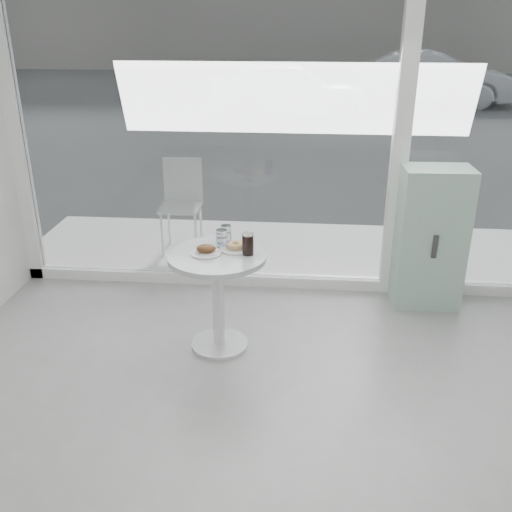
# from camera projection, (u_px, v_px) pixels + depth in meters

# --- Properties ---
(room_shell) EXTENTS (6.00, 6.00, 6.00)m
(room_shell) POSITION_uv_depth(u_px,v_px,m) (255.00, 225.00, 1.36)
(room_shell) COLOR white
(room_shell) RESTS_ON ground
(storefront) EXTENTS (5.00, 0.14, 3.00)m
(storefront) POSITION_uv_depth(u_px,v_px,m) (303.00, 99.00, 4.69)
(storefront) COLOR white
(storefront) RESTS_ON ground
(main_table) EXTENTS (0.72, 0.72, 0.77)m
(main_table) POSITION_uv_depth(u_px,v_px,m) (218.00, 281.00, 4.19)
(main_table) COLOR white
(main_table) RESTS_ON ground
(patio_deck) EXTENTS (5.60, 1.60, 0.05)m
(patio_deck) POSITION_uv_depth(u_px,v_px,m) (292.00, 250.00, 6.09)
(patio_deck) COLOR silver
(patio_deck) RESTS_ON ground
(street) EXTENTS (40.00, 24.00, 0.00)m
(street) POSITION_uv_depth(u_px,v_px,m) (305.00, 97.00, 17.27)
(street) COLOR #313131
(street) RESTS_ON ground
(mint_cabinet) EXTENTS (0.58, 0.41, 1.22)m
(mint_cabinet) POSITION_uv_depth(u_px,v_px,m) (430.00, 238.00, 4.83)
(mint_cabinet) COLOR #98C2AE
(mint_cabinet) RESTS_ON ground
(patio_chair) EXTENTS (0.42, 0.42, 0.94)m
(patio_chair) POSITION_uv_depth(u_px,v_px,m) (182.00, 199.00, 5.91)
(patio_chair) COLOR white
(patio_chair) RESTS_ON patio_deck
(car_white) EXTENTS (3.91, 1.72, 1.31)m
(car_white) POSITION_uv_depth(u_px,v_px,m) (289.00, 89.00, 13.84)
(car_white) COLOR silver
(car_white) RESTS_ON street
(car_silver) EXTENTS (4.44, 2.01, 1.41)m
(car_silver) POSITION_uv_depth(u_px,v_px,m) (432.00, 78.00, 15.51)
(car_silver) COLOR #979A9E
(car_silver) RESTS_ON street
(plate_fritter) EXTENTS (0.23, 0.23, 0.07)m
(plate_fritter) POSITION_uv_depth(u_px,v_px,m) (206.00, 250.00, 4.09)
(plate_fritter) COLOR silver
(plate_fritter) RESTS_ON main_table
(plate_donut) EXTENTS (0.23, 0.23, 0.06)m
(plate_donut) POSITION_uv_depth(u_px,v_px,m) (236.00, 247.00, 4.16)
(plate_donut) COLOR silver
(plate_donut) RESTS_ON main_table
(water_tumbler_a) EXTENTS (0.08, 0.08, 0.13)m
(water_tumbler_a) POSITION_uv_depth(u_px,v_px,m) (222.00, 239.00, 4.20)
(water_tumbler_a) COLOR white
(water_tumbler_a) RESTS_ON main_table
(water_tumbler_b) EXTENTS (0.08, 0.08, 0.13)m
(water_tumbler_b) POSITION_uv_depth(u_px,v_px,m) (226.00, 234.00, 4.30)
(water_tumbler_b) COLOR white
(water_tumbler_b) RESTS_ON main_table
(cola_glass) EXTENTS (0.08, 0.08, 0.16)m
(cola_glass) POSITION_uv_depth(u_px,v_px,m) (248.00, 244.00, 4.06)
(cola_glass) COLOR white
(cola_glass) RESTS_ON main_table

